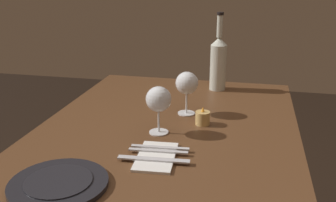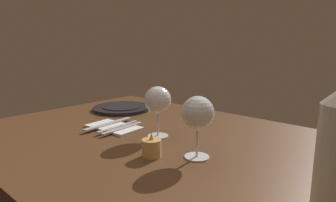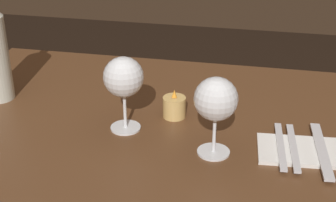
# 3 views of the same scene
# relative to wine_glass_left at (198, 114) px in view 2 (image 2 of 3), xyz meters

# --- Properties ---
(dining_table) EXTENTS (1.30, 0.90, 0.74)m
(dining_table) POSITION_rel_wine_glass_left_xyz_m (0.17, -0.04, -0.21)
(dining_table) COLOR #56351E
(dining_table) RESTS_ON ground
(wine_glass_left) EXTENTS (0.09, 0.09, 0.17)m
(wine_glass_left) POSITION_rel_wine_glass_left_xyz_m (0.00, 0.00, 0.00)
(wine_glass_left) COLOR white
(wine_glass_left) RESTS_ON dining_table
(wine_glass_right) EXTENTS (0.09, 0.09, 0.16)m
(wine_glass_right) POSITION_rel_wine_glass_left_xyz_m (0.20, -0.06, -0.00)
(wine_glass_right) COLOR white
(wine_glass_right) RESTS_ON dining_table
(votive_candle) EXTENTS (0.05, 0.05, 0.07)m
(votive_candle) POSITION_rel_wine_glass_left_xyz_m (0.09, 0.07, -0.10)
(votive_candle) COLOR #DBB266
(votive_candle) RESTS_ON dining_table
(dinner_plate) EXTENTS (0.26, 0.26, 0.02)m
(dinner_plate) POSITION_rel_wine_glass_left_xyz_m (0.59, -0.23, -0.11)
(dinner_plate) COLOR black
(dinner_plate) RESTS_ON dining_table
(folded_napkin) EXTENTS (0.20, 0.12, 0.01)m
(folded_napkin) POSITION_rel_wine_glass_left_xyz_m (0.38, -0.02, -0.12)
(folded_napkin) COLOR white
(folded_napkin) RESTS_ON dining_table
(fork_inner) EXTENTS (0.03, 0.18, 0.00)m
(fork_inner) POSITION_rel_wine_glass_left_xyz_m (0.36, -0.02, -0.11)
(fork_inner) COLOR silver
(fork_inner) RESTS_ON folded_napkin
(fork_outer) EXTENTS (0.03, 0.18, 0.00)m
(fork_outer) POSITION_rel_wine_glass_left_xyz_m (0.33, -0.02, -0.11)
(fork_outer) COLOR silver
(fork_outer) RESTS_ON folded_napkin
(table_knife) EXTENTS (0.04, 0.21, 0.00)m
(table_knife) POSITION_rel_wine_glass_left_xyz_m (0.41, -0.02, -0.11)
(table_knife) COLOR silver
(table_knife) RESTS_ON folded_napkin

